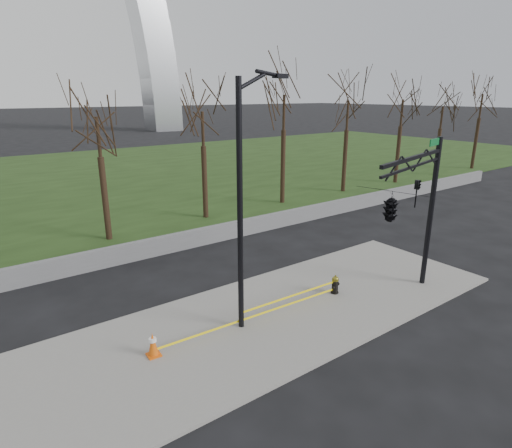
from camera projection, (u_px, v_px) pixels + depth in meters
ground at (277, 316)px, 14.97m from camera, size 500.00×500.00×0.00m
sidewalk at (277, 314)px, 14.95m from camera, size 18.00×6.00×0.10m
grass_strip at (67, 180)px, 38.04m from camera, size 120.00×40.00×0.06m
guardrail at (175, 242)px, 20.99m from camera, size 60.00×0.30×0.90m
tree_row at (248, 151)px, 27.16m from camera, size 60.60×4.00×7.95m
fire_hydrant at (335, 285)px, 16.36m from camera, size 0.47×0.30×0.75m
traffic_cone at (153, 344)px, 12.42m from camera, size 0.41×0.41×0.75m
street_light at (245, 190)px, 12.92m from camera, size 2.35×0.78×8.21m
traffic_signal_mast at (401, 202)px, 13.79m from camera, size 4.98×2.54×6.00m
caution_tape at (270, 308)px, 14.69m from camera, size 7.34×0.31×0.39m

